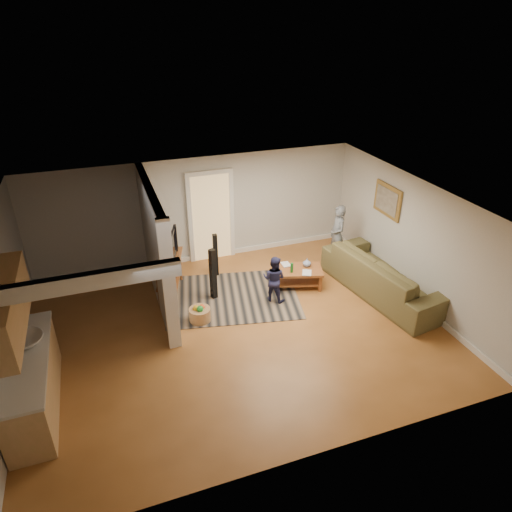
% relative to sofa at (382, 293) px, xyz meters
% --- Properties ---
extents(ground, '(7.50, 7.50, 0.00)m').
position_rel_sofa_xyz_m(ground, '(-3.30, -0.18, 0.00)').
color(ground, brown).
rests_on(ground, ground).
extents(room_shell, '(7.54, 6.02, 2.52)m').
position_rel_sofa_xyz_m(room_shell, '(-4.37, 0.25, 1.46)').
color(room_shell, silver).
rests_on(room_shell, ground).
extents(area_rug, '(3.07, 2.50, 0.01)m').
position_rel_sofa_xyz_m(area_rug, '(-3.07, 0.92, 0.01)').
color(area_rug, black).
rests_on(area_rug, ground).
extents(sofa, '(1.58, 3.07, 0.86)m').
position_rel_sofa_xyz_m(sofa, '(0.00, 0.00, 0.00)').
color(sofa, '#433721').
rests_on(sofa, ground).
extents(coffee_table, '(1.21, 0.91, 0.64)m').
position_rel_sofa_xyz_m(coffee_table, '(-1.59, 0.89, 0.33)').
color(coffee_table, brown).
rests_on(coffee_table, ground).
extents(tv_console, '(0.82, 1.35, 1.09)m').
position_rel_sofa_xyz_m(tv_console, '(-4.24, 1.48, 0.72)').
color(tv_console, brown).
rests_on(tv_console, ground).
extents(speaker_left, '(0.15, 0.15, 1.13)m').
position_rel_sofa_xyz_m(speaker_left, '(-3.44, 1.02, 0.57)').
color(speaker_left, black).
rests_on(speaker_left, ground).
extents(speaker_right, '(0.11, 0.11, 1.02)m').
position_rel_sofa_xyz_m(speaker_right, '(-3.15, 1.92, 0.51)').
color(speaker_right, black).
rests_on(speaker_right, ground).
extents(toy_basket, '(0.41, 0.41, 0.37)m').
position_rel_sofa_xyz_m(toy_basket, '(-3.90, 0.33, 0.15)').
color(toy_basket, '#8A603C').
rests_on(toy_basket, ground).
extents(child, '(0.42, 0.57, 1.44)m').
position_rel_sofa_xyz_m(child, '(-0.30, 1.56, 0.00)').
color(child, slate).
rests_on(child, ground).
extents(toddler, '(0.62, 0.61, 1.00)m').
position_rel_sofa_xyz_m(toddler, '(-2.29, 0.54, 0.00)').
color(toddler, '#212246').
rests_on(toddler, ground).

